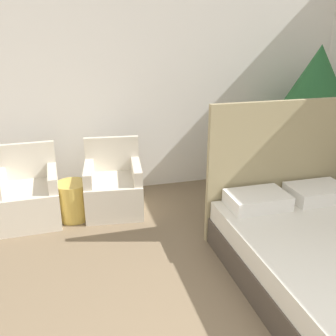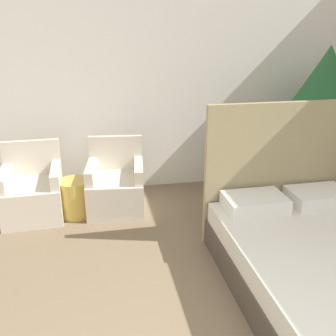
# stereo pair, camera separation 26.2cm
# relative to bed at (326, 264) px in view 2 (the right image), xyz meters

# --- Properties ---
(wall_back) EXTENTS (10.00, 0.06, 2.90)m
(wall_back) POSITION_rel_bed_xyz_m (-1.20, 2.61, 1.16)
(wall_back) COLOR white
(wall_back) RESTS_ON ground_plane
(bed) EXTENTS (1.53, 2.20, 1.46)m
(bed) POSITION_rel_bed_xyz_m (0.00, 0.00, 0.00)
(bed) COLOR #4C4238
(bed) RESTS_ON ground_plane
(armchair_near_window_left) EXTENTS (0.69, 0.70, 0.86)m
(armchair_near_window_left) POSITION_rel_bed_xyz_m (-2.57, 1.93, -0.01)
(armchair_near_window_left) COLOR beige
(armchair_near_window_left) RESTS_ON ground_plane
(armchair_near_window_right) EXTENTS (0.74, 0.74, 0.86)m
(armchair_near_window_right) POSITION_rel_bed_xyz_m (-1.60, 1.93, -0.01)
(armchair_near_window_right) COLOR beige
(armchair_near_window_right) RESTS_ON ground_plane
(potted_palm) EXTENTS (1.09, 1.09, 1.93)m
(potted_palm) POSITION_rel_bed_xyz_m (1.02, 1.89, 1.06)
(potted_palm) COLOR #4C4C4C
(potted_palm) RESTS_ON ground_plane
(side_table) EXTENTS (0.38, 0.38, 0.45)m
(side_table) POSITION_rel_bed_xyz_m (-2.09, 1.86, -0.06)
(side_table) COLOR gold
(side_table) RESTS_ON ground_plane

